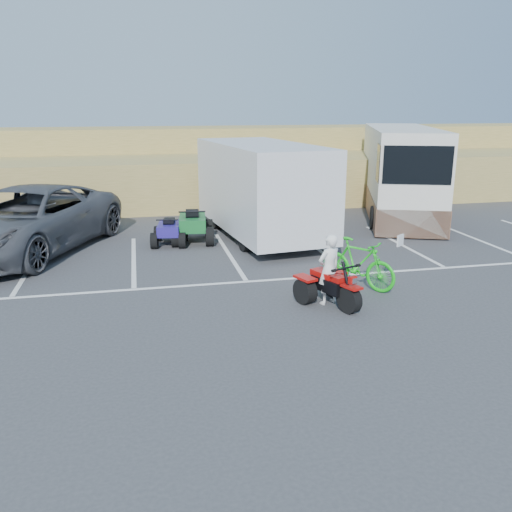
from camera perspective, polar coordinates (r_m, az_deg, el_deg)
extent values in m
plane|color=#39393C|center=(11.08, 1.49, -6.56)|extent=(100.00, 100.00, 0.00)
cube|color=white|center=(15.80, -22.58, -0.93)|extent=(0.12, 5.00, 0.01)
cube|color=white|center=(15.53, -12.75, -0.36)|extent=(0.12, 5.00, 0.01)
cube|color=white|center=(15.72, -2.88, 0.21)|extent=(0.12, 5.00, 0.01)
cube|color=white|center=(16.37, 6.48, 0.76)|extent=(0.12, 5.00, 0.01)
cube|color=white|center=(17.41, 14.92, 1.23)|extent=(0.12, 5.00, 0.01)
cube|color=white|center=(18.79, 22.27, 1.62)|extent=(0.12, 5.00, 0.01)
cube|color=white|center=(13.28, -0.99, -2.71)|extent=(28.00, 0.12, 0.01)
cube|color=olive|center=(24.29, -6.51, 8.03)|extent=(40.00, 6.00, 2.00)
cube|color=olive|center=(27.65, -7.37, 11.01)|extent=(40.00, 4.00, 2.20)
imported|color=white|center=(11.73, 7.69, -1.40)|extent=(0.66, 0.55, 1.55)
imported|color=#14BF19|center=(12.95, 10.69, -0.76)|extent=(1.61, 1.90, 1.17)
imported|color=#43444A|center=(17.07, -22.98, 3.46)|extent=(5.60, 7.49, 1.89)
cube|color=silver|center=(17.54, 0.55, 7.39)|extent=(3.35, 6.71, 2.68)
cylinder|color=black|center=(17.77, 0.54, 3.28)|extent=(2.44, 1.04, 0.75)
cube|color=silver|center=(22.26, 14.83, 8.72)|extent=(5.32, 9.37, 3.29)
cube|color=brown|center=(22.42, 14.62, 5.71)|extent=(5.37, 9.38, 0.91)
cube|color=black|center=(17.66, 16.66, 9.14)|extent=(1.98, 0.75, 1.19)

